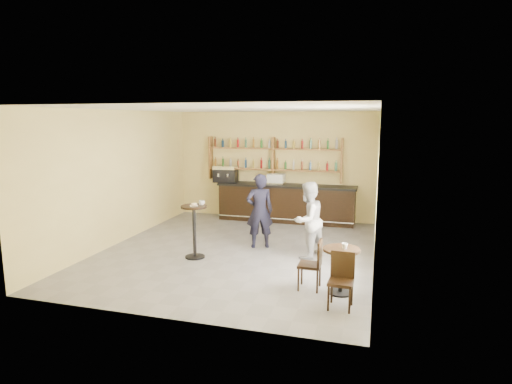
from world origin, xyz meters
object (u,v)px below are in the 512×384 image
(bar_counter, at_px, (286,203))
(cafe_table, at_px, (341,271))
(patron_second, at_px, (308,220))
(chair_west, at_px, (310,265))
(espresso_machine, at_px, (226,174))
(chair_south, at_px, (341,281))
(pastry_case, at_px, (276,179))
(pedestal_table, at_px, (194,232))
(man_main, at_px, (260,211))

(bar_counter, height_order, cafe_table, bar_counter)
(patron_second, bearing_deg, chair_west, 39.59)
(espresso_machine, relative_size, patron_second, 0.41)
(cafe_table, distance_m, chair_south, 0.60)
(espresso_machine, height_order, pastry_case, espresso_machine)
(pedestal_table, height_order, patron_second, patron_second)
(cafe_table, distance_m, chair_west, 0.55)
(man_main, bearing_deg, bar_counter, -113.34)
(man_main, distance_m, cafe_table, 3.08)
(pastry_case, height_order, chair_west, pastry_case)
(man_main, bearing_deg, chair_west, 102.82)
(bar_counter, height_order, chair_south, bar_counter)
(chair_south, bearing_deg, bar_counter, 113.32)
(pastry_case, bearing_deg, espresso_machine, -170.16)
(chair_west, height_order, chair_south, chair_west)
(patron_second, bearing_deg, man_main, -80.62)
(patron_second, bearing_deg, pedestal_table, -44.17)
(bar_counter, height_order, pedestal_table, pedestal_table)
(espresso_machine, height_order, man_main, man_main)
(pastry_case, bearing_deg, pedestal_table, -93.27)
(pastry_case, bearing_deg, patron_second, -55.37)
(bar_counter, distance_m, chair_west, 5.11)
(patron_second, bearing_deg, espresso_machine, -106.93)
(espresso_machine, height_order, pedestal_table, espresso_machine)
(bar_counter, relative_size, pedestal_table, 3.52)
(pedestal_table, distance_m, patron_second, 2.47)
(pastry_case, distance_m, chair_south, 6.09)
(cafe_table, xyz_separation_m, patron_second, (-0.87, 1.80, 0.43))
(bar_counter, distance_m, patron_second, 3.36)
(man_main, bearing_deg, espresso_machine, -78.18)
(pastry_case, relative_size, patron_second, 0.30)
(patron_second, bearing_deg, pastry_case, -126.03)
(bar_counter, xyz_separation_m, espresso_machine, (-1.88, 0.00, 0.80))
(man_main, relative_size, chair_west, 1.95)
(pastry_case, bearing_deg, bar_counter, 9.84)
(pastry_case, distance_m, man_main, 2.75)
(pedestal_table, xyz_separation_m, man_main, (1.15, 1.14, 0.30))
(chair_west, bearing_deg, patron_second, -169.32)
(espresso_machine, distance_m, pedestal_table, 3.98)
(cafe_table, bearing_deg, pastry_case, 115.17)
(bar_counter, height_order, patron_second, patron_second)
(espresso_machine, bearing_deg, pastry_case, -3.34)
(pastry_case, height_order, cafe_table, pastry_case)
(espresso_machine, bearing_deg, chair_south, -57.90)
(man_main, bearing_deg, pedestal_table, 22.59)
(espresso_machine, relative_size, cafe_table, 0.86)
(bar_counter, bearing_deg, chair_south, -69.58)
(bar_counter, relative_size, cafe_table, 5.04)
(chair_south, distance_m, patron_second, 2.60)
(pastry_case, xyz_separation_m, patron_second, (1.45, -3.15, -0.41))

